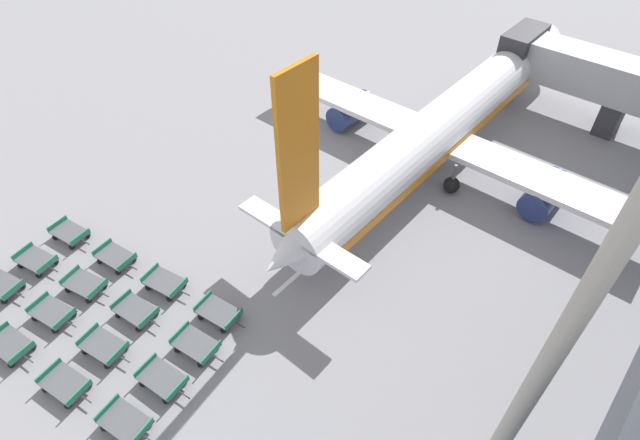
# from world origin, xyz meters

# --- Properties ---
(ground_plane) EXTENTS (500.00, 500.00, 0.00)m
(ground_plane) POSITION_xyz_m (0.00, 0.00, 0.00)
(ground_plane) COLOR gray
(airplane) EXTENTS (31.62, 39.10, 14.21)m
(airplane) POSITION_xyz_m (12.53, 1.84, 3.17)
(airplane) COLOR white
(airplane) RESTS_ON ground_plane
(baggage_dolly_row_near_col_b) EXTENTS (3.20, 1.90, 0.92)m
(baggage_dolly_row_near_col_b) POSITION_xyz_m (4.39, -28.47, 0.47)
(baggage_dolly_row_near_col_b) COLOR #515459
(baggage_dolly_row_near_col_b) RESTS_ON ground_plane
(baggage_dolly_row_near_col_c) EXTENTS (3.20, 1.93, 0.92)m
(baggage_dolly_row_near_col_c) POSITION_xyz_m (8.74, -27.66, 0.47)
(baggage_dolly_row_near_col_c) COLOR #515459
(baggage_dolly_row_near_col_c) RESTS_ON ground_plane
(baggage_dolly_row_near_col_d) EXTENTS (3.20, 1.93, 0.92)m
(baggage_dolly_row_near_col_d) POSITION_xyz_m (12.75, -26.76, 0.47)
(baggage_dolly_row_near_col_d) COLOR #515459
(baggage_dolly_row_near_col_d) RESTS_ON ground_plane
(baggage_dolly_row_mid_a_col_a) EXTENTS (3.21, 2.04, 0.92)m
(baggage_dolly_row_mid_a_col_a) POSITION_xyz_m (-0.11, -26.93, 0.47)
(baggage_dolly_row_mid_a_col_a) COLOR #515459
(baggage_dolly_row_mid_a_col_a) RESTS_ON ground_plane
(baggage_dolly_row_mid_a_col_b) EXTENTS (3.21, 1.98, 0.92)m
(baggage_dolly_row_mid_a_col_b) POSITION_xyz_m (4.09, -25.93, 0.47)
(baggage_dolly_row_mid_a_col_b) COLOR #515459
(baggage_dolly_row_mid_a_col_b) RESTS_ON ground_plane
(baggage_dolly_row_mid_a_col_c) EXTENTS (3.21, 1.96, 0.92)m
(baggage_dolly_row_mid_a_col_c) POSITION_xyz_m (8.25, -25.17, 0.47)
(baggage_dolly_row_mid_a_col_c) COLOR #515459
(baggage_dolly_row_mid_a_col_c) RESTS_ON ground_plane
(baggage_dolly_row_mid_a_col_d) EXTENTS (3.19, 1.88, 0.92)m
(baggage_dolly_row_mid_a_col_d) POSITION_xyz_m (12.22, -24.23, 0.47)
(baggage_dolly_row_mid_a_col_d) COLOR #515459
(baggage_dolly_row_mid_a_col_d) RESTS_ON ground_plane
(baggage_dolly_row_mid_b_col_a) EXTENTS (3.21, 2.01, 0.92)m
(baggage_dolly_row_mid_b_col_a) POSITION_xyz_m (-0.48, -24.62, 0.47)
(baggage_dolly_row_mid_b_col_a) COLOR #515459
(baggage_dolly_row_mid_b_col_a) RESTS_ON ground_plane
(baggage_dolly_row_mid_b_col_b) EXTENTS (3.21, 2.04, 0.92)m
(baggage_dolly_row_mid_b_col_b) POSITION_xyz_m (3.58, -23.61, 0.47)
(baggage_dolly_row_mid_b_col_b) COLOR #515459
(baggage_dolly_row_mid_b_col_b) RESTS_ON ground_plane
(baggage_dolly_row_mid_b_col_c) EXTENTS (3.19, 1.88, 0.92)m
(baggage_dolly_row_mid_b_col_c) POSITION_xyz_m (7.54, -22.70, 0.47)
(baggage_dolly_row_mid_b_col_c) COLOR #515459
(baggage_dolly_row_mid_b_col_c) RESTS_ON ground_plane
(baggage_dolly_row_mid_b_col_d) EXTENTS (3.20, 1.90, 0.92)m
(baggage_dolly_row_mid_b_col_d) POSITION_xyz_m (11.91, -21.82, 0.47)
(baggage_dolly_row_mid_b_col_d) COLOR #515459
(baggage_dolly_row_mid_b_col_d) RESTS_ON ground_plane
(baggage_dolly_row_far_col_a) EXTENTS (3.20, 1.91, 0.92)m
(baggage_dolly_row_far_col_a) POSITION_xyz_m (-1.16, -21.99, 0.47)
(baggage_dolly_row_far_col_a) COLOR #515459
(baggage_dolly_row_far_col_a) RESTS_ON ground_plane
(baggage_dolly_row_far_col_b) EXTENTS (3.19, 1.89, 0.92)m
(baggage_dolly_row_far_col_b) POSITION_xyz_m (3.01, -21.17, 0.47)
(baggage_dolly_row_far_col_b) COLOR #515459
(baggage_dolly_row_far_col_b) RESTS_ON ground_plane
(baggage_dolly_row_far_col_c) EXTENTS (3.21, 1.98, 0.92)m
(baggage_dolly_row_far_col_c) POSITION_xyz_m (7.09, -20.35, 0.47)
(baggage_dolly_row_far_col_c) COLOR #515459
(baggage_dolly_row_far_col_c) RESTS_ON ground_plane
(baggage_dolly_row_far_col_d) EXTENTS (3.20, 1.90, 0.92)m
(baggage_dolly_row_far_col_d) POSITION_xyz_m (11.20, -19.63, 0.47)
(baggage_dolly_row_far_col_d) COLOR #515459
(baggage_dolly_row_far_col_d) RESTS_ON ground_plane
(apron_light_mast) EXTENTS (2.00, 0.75, 27.44)m
(apron_light_mast) POSITION_xyz_m (26.68, -18.29, 14.93)
(apron_light_mast) COLOR #ADA89E
(apron_light_mast) RESTS_ON ground_plane
(stand_guidance_stripe) EXTENTS (0.76, 20.33, 0.01)m
(stand_guidance_stripe) POSITION_xyz_m (12.17, -6.32, 0.00)
(stand_guidance_stripe) COLOR white
(stand_guidance_stripe) RESTS_ON ground_plane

